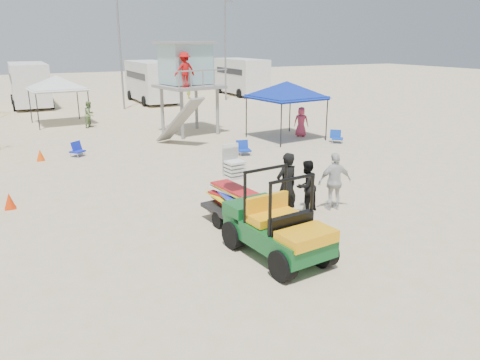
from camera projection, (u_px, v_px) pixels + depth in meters
name	position (u px, v px, depth m)	size (l,w,h in m)	color
ground	(281.00, 275.00, 10.23)	(140.00, 140.00, 0.00)	beige
utility_cart	(278.00, 220.00, 10.80)	(1.63, 2.82, 2.05)	#0C4D1E
surf_trailer	(234.00, 196.00, 12.84)	(1.37, 2.26, 2.00)	black
man_left	(286.00, 186.00, 13.19)	(0.71, 0.47, 1.94)	black
man_mid	(306.00, 186.00, 13.83)	(0.76, 0.59, 1.57)	black
man_right	(335.00, 182.00, 13.95)	(1.03, 0.43, 1.75)	silver
lifeguard_tower	(186.00, 67.00, 24.69)	(3.41, 3.41, 4.74)	gray
canopy_blue	(287.00, 84.00, 23.49)	(3.42, 3.42, 3.34)	black
canopy_white_c	(56.00, 78.00, 27.70)	(3.24, 3.24, 3.31)	black
cone_near	(9.00, 201.00, 14.18)	(0.34, 0.34, 0.50)	red
cone_far	(40.00, 155.00, 19.82)	(0.34, 0.34, 0.50)	#F54B07
beach_chair_a	(77.00, 149.00, 20.63)	(0.74, 0.84, 0.64)	#1021B5
beach_chair_b	(243.00, 148.00, 20.84)	(0.63, 0.68, 0.64)	#0F31A9
beach_chair_c	(336.00, 136.00, 23.29)	(0.74, 0.85, 0.64)	#0F3BA9
rv_mid_left	(29.00, 83.00, 35.34)	(2.65, 6.50, 3.25)	silver
rv_mid_right	(151.00, 80.00, 37.94)	(2.64, 7.00, 3.25)	silver
rv_far_right	(241.00, 75.00, 43.10)	(2.64, 6.60, 3.25)	silver
light_pole_left	(120.00, 53.00, 33.46)	(0.14, 0.14, 8.00)	slate
light_pole_right	(225.00, 51.00, 38.62)	(0.14, 0.14, 8.00)	slate
distant_beachgoers	(98.00, 119.00, 25.63)	(20.55, 19.02, 1.69)	#A62F46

